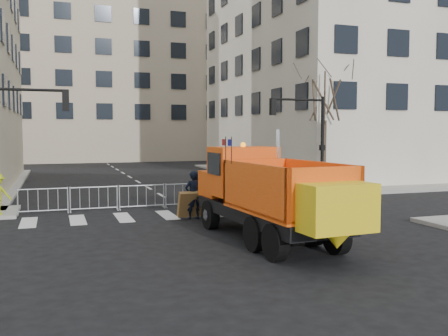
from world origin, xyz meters
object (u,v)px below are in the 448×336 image
object	(u,v)px
plow_truck	(269,192)
cop_a	(193,195)
cop_b	(196,194)
newspaper_box	(320,181)
cop_c	(226,191)

from	to	relation	value
plow_truck	cop_a	xyz separation A→B (m)	(-1.19, 4.72, -0.61)
cop_a	cop_b	world-z (taller)	cop_a
cop_b	cop_a	bearing A→B (deg)	75.26
cop_b	newspaper_box	bearing A→B (deg)	-147.92
cop_c	newspaper_box	bearing A→B (deg)	161.18
plow_truck	cop_a	world-z (taller)	plow_truck
plow_truck	cop_a	distance (m)	4.90
cop_c	plow_truck	bearing A→B (deg)	31.84
plow_truck	newspaper_box	distance (m)	13.25
plow_truck	cop_c	distance (m)	5.74
cop_b	newspaper_box	xyz separation A→B (m)	(8.52, 4.32, -0.12)
cop_b	newspaper_box	distance (m)	9.55
plow_truck	cop_b	size ratio (longest dim) A/B	5.67
plow_truck	cop_b	xyz separation A→B (m)	(-0.63, 6.28, -0.76)
plow_truck	cop_b	bearing A→B (deg)	2.10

